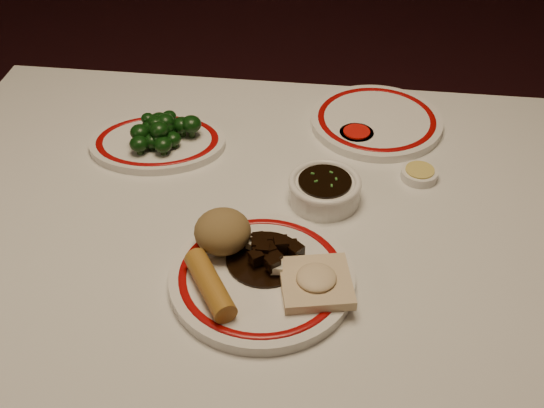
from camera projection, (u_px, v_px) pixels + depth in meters
The scene contains 12 objects.
dining_table at pixel (257, 263), 1.15m from camera, with size 1.20×0.90×0.75m.
main_plate at pixel (262, 278), 0.99m from camera, with size 0.31×0.31×0.02m.
rice_mound at pixel (223, 231), 1.01m from camera, with size 0.08×0.08×0.06m, color olive.
spring_roll at pixel (210, 285), 0.94m from camera, with size 0.03×0.03×0.12m, color #B47D2C.
fried_wonton at pixel (316, 282), 0.96m from camera, with size 0.12×0.12×0.03m.
stirfry_heap at pixel (268, 253), 1.00m from camera, with size 0.12×0.12×0.03m.
broccoli_plate at pixel (158, 143), 1.25m from camera, with size 0.27×0.25×0.02m.
broccoli_pile at pixel (160, 129), 1.23m from camera, with size 0.12×0.12×0.05m.
soy_bowl at pixel (324, 191), 1.13m from camera, with size 0.12×0.12×0.04m.
sweet_sour_dish at pixel (356, 135), 1.27m from camera, with size 0.06×0.06×0.02m.
mustard_dish at pixel (419, 174), 1.18m from camera, with size 0.06×0.06×0.02m.
far_plate at pixel (376, 121), 1.31m from camera, with size 0.29×0.29×0.02m.
Camera 1 is at (0.13, -0.81, 1.48)m, focal length 45.00 mm.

